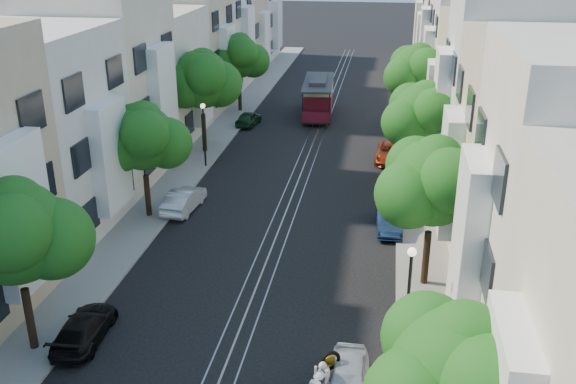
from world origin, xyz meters
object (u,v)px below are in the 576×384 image
at_px(tree_e_c, 424,116).
at_px(lamp_east, 409,284).
at_px(parked_car_w_near, 84,328).
at_px(sportbike_rider, 321,380).
at_px(parked_car_w_mid, 184,200).
at_px(tree_w_d, 239,58).
at_px(tree_w_b, 144,139).
at_px(tree_e_a, 460,379).
at_px(tree_w_a, 16,235).
at_px(cable_car, 318,95).
at_px(parked_car_w_far, 249,118).
at_px(tree_e_d, 418,72).
at_px(parked_car_e_far, 391,153).
at_px(tree_w_c, 202,80).
at_px(tree_e_b, 434,184).
at_px(parked_car_e_near, 348,380).
at_px(lamp_west, 204,126).
at_px(parked_car_e_mid, 389,219).

bearing_deg(tree_e_c, lamp_east, -93.44).
xyz_separation_m(tree_e_c, parked_car_w_near, (-12.86, -17.14, -4.05)).
bearing_deg(sportbike_rider, parked_car_w_mid, 141.73).
bearing_deg(tree_w_d, tree_w_b, -90.00).
relative_size(tree_e_a, tree_w_a, 0.94).
height_order(tree_w_a, cable_car, tree_w_a).
relative_size(tree_w_a, parked_car_w_far, 2.02).
distance_m(tree_w_a, parked_car_w_far, 30.37).
bearing_deg(tree_e_d, sportbike_rider, -97.00).
distance_m(tree_e_a, sportbike_rider, 6.40).
relative_size(tree_e_c, parked_car_w_mid, 1.73).
relative_size(tree_w_a, parked_car_e_far, 1.62).
bearing_deg(parked_car_w_near, tree_e_d, -117.87).
bearing_deg(sportbike_rider, parked_car_w_far, 125.55).
bearing_deg(tree_w_c, tree_e_b, -48.01).
xyz_separation_m(lamp_east, sportbike_rider, (-2.74, -3.18, -1.98)).
relative_size(tree_w_a, parked_car_e_near, 1.91).
bearing_deg(parked_car_w_near, tree_e_b, -157.77).
bearing_deg(parked_car_e_far, lamp_west, -161.72).
height_order(tree_e_a, lamp_west, tree_e_a).
xyz_separation_m(sportbike_rider, cable_car, (-4.06, 34.99, 0.86)).
relative_size(cable_car, parked_car_e_far, 1.87).
relative_size(tree_w_d, lamp_east, 1.57).
distance_m(tree_e_d, lamp_west, 16.39).
xyz_separation_m(tree_w_c, parked_car_e_near, (11.54, -23.67, -4.47)).
bearing_deg(tree_e_c, parked_car_e_far, 107.71).
xyz_separation_m(sportbike_rider, parked_car_w_far, (-9.16, 31.20, -0.30)).
bearing_deg(lamp_east, tree_w_a, -171.43).
height_order(tree_e_c, cable_car, tree_e_c).
distance_m(tree_w_a, tree_w_b, 12.00).
height_order(lamp_west, parked_car_w_near, lamp_west).
bearing_deg(parked_car_w_near, parked_car_e_near, 168.03).
xyz_separation_m(tree_e_c, tree_w_d, (-14.40, 16.00, 0.00)).
bearing_deg(lamp_west, parked_car_e_far, 14.94).
xyz_separation_m(tree_w_b, cable_car, (6.64, 21.84, -2.67)).
bearing_deg(parked_car_w_near, tree_w_a, 25.79).
distance_m(tree_e_b, parked_car_w_near, 14.85).
bearing_deg(cable_car, parked_car_w_near, -102.38).
bearing_deg(lamp_west, parked_car_w_mid, -84.14).
relative_size(tree_e_c, sportbike_rider, 3.68).
relative_size(lamp_east, lamp_west, 1.00).
bearing_deg(lamp_west, tree_w_c, 105.75).
height_order(parked_car_e_mid, parked_car_w_near, parked_car_e_mid).
relative_size(tree_e_c, tree_w_d, 1.00).
bearing_deg(parked_car_w_mid, parked_car_w_far, -85.15).
height_order(tree_e_d, parked_car_w_mid, tree_e_d).
xyz_separation_m(tree_e_d, parked_car_e_far, (-1.66, -5.80, -4.30)).
height_order(parked_car_e_far, parked_car_w_near, parked_car_e_far).
bearing_deg(tree_e_a, parked_car_w_mid, 125.25).
distance_m(tree_w_a, parked_car_e_near, 12.28).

